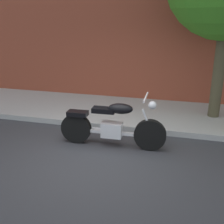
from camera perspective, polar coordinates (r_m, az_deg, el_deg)
ground_plane at (r=5.63m, az=-2.98°, el=-9.47°), size 60.00×60.00×0.00m
sidewalk at (r=8.00m, az=2.87°, el=0.01°), size 18.46×2.49×0.14m
motorcycle at (r=5.94m, az=-0.01°, el=-2.85°), size 2.30×0.70×1.17m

